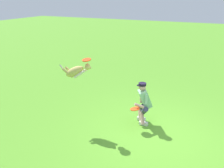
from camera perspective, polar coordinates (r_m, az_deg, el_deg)
The scene contains 5 objects.
ground_plane at distance 6.63m, azimuth 11.06°, elevation -12.39°, with size 60.00×60.00×0.00m, color #599F2B.
person at distance 6.82m, azimuth 7.87°, elevation -4.44°, with size 0.54×0.71×1.29m.
dog at distance 6.48m, azimuth -8.88°, elevation 3.16°, with size 1.02×0.31×0.54m.
frisbee_flying at distance 6.22m, azimuth -6.35°, elevation 6.02°, with size 0.25×0.25×0.02m, color #F54812.
frisbee_held at distance 6.59m, azimuth 5.76°, elevation -6.17°, with size 0.27×0.27×0.02m, color #EB4914.
Camera 1 is at (-1.16, 5.43, 3.63)m, focal length 36.69 mm.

